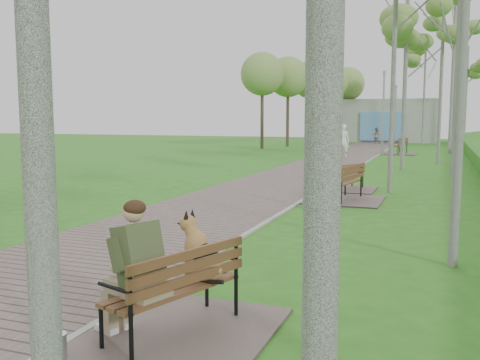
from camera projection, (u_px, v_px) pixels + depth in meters
name	position (u px, v px, depth m)	size (l,w,h in m)	color
walkway	(314.00, 169.00, 23.97)	(3.50, 67.00, 0.04)	#645551
kerb	(354.00, 170.00, 23.36)	(0.10, 67.00, 0.05)	#999993
building_north	(385.00, 121.00, 51.06)	(10.00, 5.20, 4.00)	#9E9E99
bench_main	(167.00, 291.00, 5.64)	(1.96, 2.18, 1.71)	#645551
bench_second	(343.00, 192.00, 14.86)	(2.04, 2.27, 1.25)	#645551
bench_third	(347.00, 184.00, 17.10)	(1.71, 1.91, 1.05)	#645551
bench_far	(399.00, 150.00, 33.81)	(2.06, 2.29, 1.27)	#645551
lamp_post_near	(47.00, 122.00, 4.79)	(0.19, 0.19, 4.84)	#929499
lamp_post_second	(308.00, 118.00, 13.37)	(0.19, 0.19, 4.92)	#929499
lamp_post_third	(383.00, 116.00, 32.41)	(0.20, 0.20, 5.10)	#929499
lamp_post_far	(395.00, 119.00, 41.10)	(0.18, 0.18, 4.76)	#929499
pedestrian_near	(343.00, 141.00, 30.83)	(0.70, 0.46, 1.92)	white
pedestrian_far	(376.00, 136.00, 46.52)	(0.71, 0.56, 1.47)	gray
birch_mid_c	(407.00, 32.00, 23.09)	(2.59, 2.59, 7.62)	silver
birch_far_b	(444.00, 13.00, 26.01)	(2.65, 2.65, 9.36)	silver
birch_far_c	(455.00, 21.00, 33.55)	(2.47, 2.47, 10.59)	silver
birch_distant_a	(426.00, 59.00, 43.96)	(2.34, 2.34, 8.99)	silver
birch_distant_b	(468.00, 64.00, 44.17)	(2.63, 2.63, 8.55)	silver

